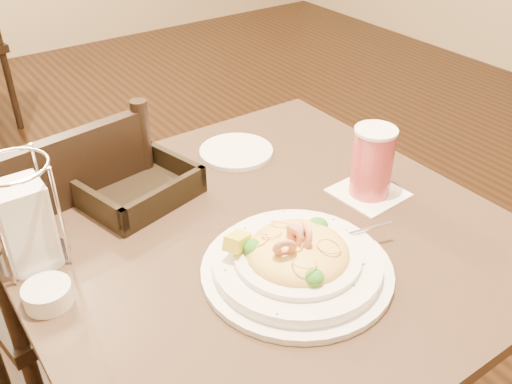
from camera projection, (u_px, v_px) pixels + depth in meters
main_table at (261, 319)px, 1.23m from camera, size 0.90×0.90×0.76m
dining_chair_near at (67, 268)px, 1.41m from camera, size 0.48×0.48×0.93m
pasta_bowl at (297, 259)px, 0.98m from camera, size 0.37×0.34×0.11m
drink_glass at (372, 163)px, 1.17m from camera, size 0.14×0.14×0.15m
bread_basket at (139, 189)px, 1.19m from camera, size 0.26×0.23×0.06m
napkin_caddy at (25, 221)px, 0.99m from camera, size 0.13×0.13×0.20m
side_plate at (236, 152)px, 1.36m from camera, size 0.19×0.19×0.01m
butter_ramekin at (48, 295)px, 0.93m from camera, size 0.10×0.10×0.03m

